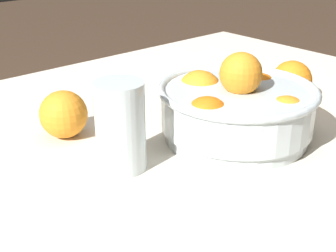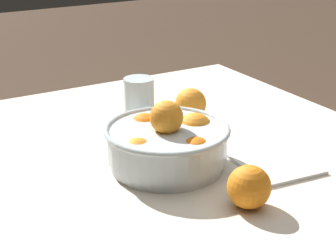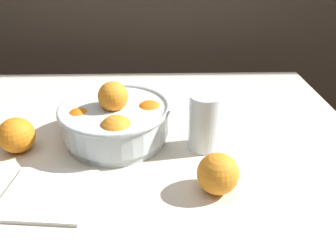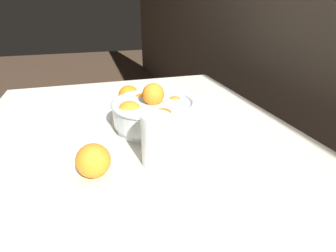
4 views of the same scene
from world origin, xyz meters
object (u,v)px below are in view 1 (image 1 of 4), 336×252
Objects in this scene: juice_glass at (121,130)px; fruit_bowl at (236,108)px; orange_loose_front at (64,114)px; orange_loose_near_bowl at (292,81)px.

fruit_bowl is at bearing 168.84° from juice_glass.
juice_glass is at bearing 92.98° from orange_loose_front.
orange_loose_near_bowl is (-0.22, -0.04, -0.01)m from fruit_bowl.
fruit_bowl reaches higher than juice_glass.
orange_loose_near_bowl is at bearing -169.01° from fruit_bowl.
orange_loose_near_bowl is 1.01× the size of orange_loose_front.
fruit_bowl is 3.24× the size of orange_loose_near_bowl.
orange_loose_front is at bearing -42.05° from fruit_bowl.
orange_loose_near_bowl is (-0.43, -0.00, -0.02)m from juice_glass.
orange_loose_near_bowl is 0.47m from orange_loose_front.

